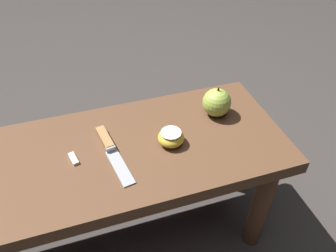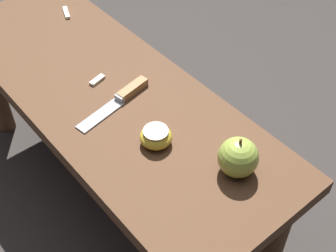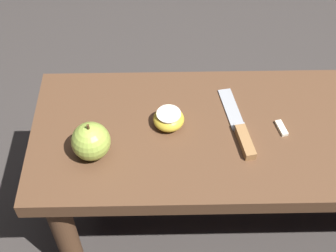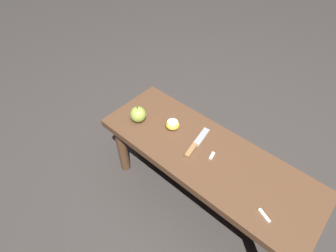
{
  "view_description": "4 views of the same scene",
  "coord_description": "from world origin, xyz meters",
  "px_view_note": "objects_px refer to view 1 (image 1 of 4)",
  "views": [
    {
      "loc": [
        0.02,
        -0.63,
        1.07
      ],
      "look_at": [
        0.23,
        0.01,
        0.47
      ],
      "focal_mm": 35.0,
      "sensor_mm": 36.0,
      "label": 1
    },
    {
      "loc": [
        0.78,
        -0.45,
        1.21
      ],
      "look_at": [
        0.23,
        0.01,
        0.47
      ],
      "focal_mm": 50.0,
      "sensor_mm": 36.0,
      "label": 2
    },
    {
      "loc": [
        0.24,
        0.69,
        1.27
      ],
      "look_at": [
        0.23,
        0.01,
        0.47
      ],
      "focal_mm": 50.0,
      "sensor_mm": 36.0,
      "label": 3
    },
    {
      "loc": [
        -0.38,
        0.7,
        1.42
      ],
      "look_at": [
        0.23,
        0.01,
        0.47
      ],
      "focal_mm": 28.0,
      "sensor_mm": 36.0,
      "label": 4
    }
  ],
  "objects_px": {
    "apple_whole": "(217,102)",
    "apple_cut": "(171,137)",
    "wooden_bench": "(91,175)",
    "knife": "(109,146)"
  },
  "relations": [
    {
      "from": "apple_whole",
      "to": "apple_cut",
      "type": "xyz_separation_m",
      "value": [
        -0.17,
        -0.08,
        -0.02
      ]
    },
    {
      "from": "wooden_bench",
      "to": "apple_whole",
      "type": "relative_size",
      "value": 11.38
    },
    {
      "from": "apple_whole",
      "to": "apple_cut",
      "type": "height_order",
      "value": "apple_whole"
    },
    {
      "from": "apple_cut",
      "to": "wooden_bench",
      "type": "bearing_deg",
      "value": 175.38
    },
    {
      "from": "knife",
      "to": "apple_cut",
      "type": "bearing_deg",
      "value": 69.49
    },
    {
      "from": "wooden_bench",
      "to": "apple_whole",
      "type": "xyz_separation_m",
      "value": [
        0.4,
        0.06,
        0.11
      ]
    },
    {
      "from": "knife",
      "to": "apple_whole",
      "type": "xyz_separation_m",
      "value": [
        0.33,
        0.05,
        0.04
      ]
    },
    {
      "from": "wooden_bench",
      "to": "knife",
      "type": "relative_size",
      "value": 4.93
    },
    {
      "from": "knife",
      "to": "apple_cut",
      "type": "xyz_separation_m",
      "value": [
        0.17,
        -0.03,
        0.01
      ]
    },
    {
      "from": "wooden_bench",
      "to": "knife",
      "type": "distance_m",
      "value": 0.1
    }
  ]
}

